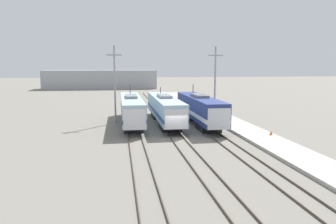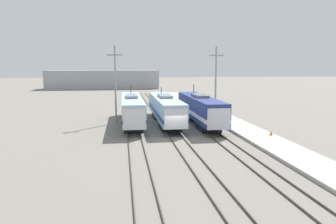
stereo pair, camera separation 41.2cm
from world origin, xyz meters
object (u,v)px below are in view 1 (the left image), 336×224
Objects in this scene: locomotive_far_left at (132,109)px; locomotive_center at (165,109)px; catenary_tower_left at (115,83)px; traffic_cone at (271,133)px; locomotive_far_right at (200,109)px; catenary_tower_right at (215,82)px.

locomotive_far_left is 0.95× the size of locomotive_center.
traffic_cone is (17.30, -12.07, -5.15)m from catenary_tower_left.
locomotive_far_left reaches higher than traffic_cone.
locomotive_far_left is at bearing 144.84° from traffic_cone.
catenary_tower_left is at bearing 146.86° from locomotive_far_left.
locomotive_far_left is at bearing -33.14° from catenary_tower_left.
locomotive_far_right reaches higher than traffic_cone.
locomotive_far_right is at bearing -133.67° from catenary_tower_right.
catenary_tower_right is at bearing 0.00° from catenary_tower_left.
locomotive_center is 4.92m from locomotive_far_right.
locomotive_far_left is 38.64× the size of traffic_cone.
locomotive_far_left reaches higher than locomotive_center.
locomotive_far_left is 4.45m from catenary_tower_left.
locomotive_center is at bearing -169.86° from catenary_tower_right.
locomotive_far_right is 1.68× the size of catenary_tower_right.
catenary_tower_left is (-2.19, 1.43, 3.60)m from locomotive_far_left.
locomotive_far_left is 9.37m from locomotive_far_right.
catenary_tower_left is 1.00× the size of catenary_tower_right.
locomotive_center is 7.83m from catenary_tower_left.
locomotive_far_left is 1.73× the size of catenary_tower_left.
traffic_cone is at bearing -57.05° from locomotive_far_right.
locomotive_far_right reaches higher than locomotive_center.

